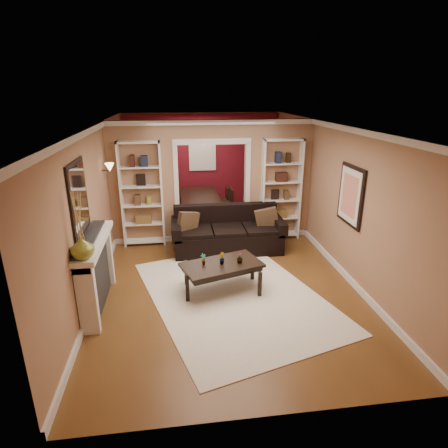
{
  "coord_description": "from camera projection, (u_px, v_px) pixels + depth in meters",
  "views": [
    {
      "loc": [
        -0.83,
        -6.98,
        3.28
      ],
      "look_at": [
        0.0,
        -0.8,
        1.05
      ],
      "focal_mm": 30.0,
      "sensor_mm": 36.0,
      "label": 1
    }
  ],
  "objects": [
    {
      "name": "chandelier",
      "position": [
        206.0,
        143.0,
        9.56
      ],
      "size": [
        0.5,
        0.5,
        0.3
      ],
      "primitive_type": "cube",
      "color": "#362718",
      "rests_on": "ceiling"
    },
    {
      "name": "red_back_panel",
      "position": [
        202.0,
        161.0,
        10.98
      ],
      "size": [
        4.44,
        0.04,
        2.64
      ],
      "primitive_type": "cube",
      "color": "maroon",
      "rests_on": "floor"
    },
    {
      "name": "vase",
      "position": [
        82.0,
        247.0,
        4.96
      ],
      "size": [
        0.39,
        0.39,
        0.32
      ],
      "primitive_type": "imported",
      "rotation": [
        0.0,
        0.0,
        0.29
      ],
      "color": "olive",
      "rests_on": "fireplace"
    },
    {
      "name": "dining_chair_sw",
      "position": [
        180.0,
        201.0,
        10.35
      ],
      "size": [
        0.52,
        0.52,
        0.8
      ],
      "primitive_type": "cube",
      "rotation": [
        0.0,
        0.0,
        1.96
      ],
      "color": "black",
      "rests_on": "floor"
    },
    {
      "name": "coffee_table",
      "position": [
        222.0,
        277.0,
        6.45
      ],
      "size": [
        1.49,
        1.1,
        0.5
      ],
      "primitive_type": "cube",
      "rotation": [
        0.0,
        0.0,
        0.32
      ],
      "color": "black",
      "rests_on": "floor"
    },
    {
      "name": "wall_sconce",
      "position": [
        107.0,
        169.0,
        7.35
      ],
      "size": [
        0.18,
        0.18,
        0.22
      ],
      "primitive_type": "cube",
      "color": "#FFE0A5",
      "rests_on": "wall_left"
    },
    {
      "name": "sofa",
      "position": [
        228.0,
        230.0,
        8.02
      ],
      "size": [
        2.38,
        1.03,
        0.93
      ],
      "primitive_type": "cube",
      "color": "black",
      "rests_on": "floor"
    },
    {
      "name": "dining_chair_nw",
      "position": [
        181.0,
        205.0,
        9.77
      ],
      "size": [
        0.6,
        0.6,
        0.92
      ],
      "primitive_type": "cube",
      "rotation": [
        0.0,
        0.0,
        1.99
      ],
      "color": "black",
      "rests_on": "floor"
    },
    {
      "name": "plant_right",
      "position": [
        240.0,
        258.0,
        6.37
      ],
      "size": [
        0.12,
        0.12,
        0.19
      ],
      "primitive_type": "imported",
      "rotation": [
        0.0,
        0.0,
        4.58
      ],
      "color": "#336626",
      "rests_on": "coffee_table"
    },
    {
      "name": "wall_left",
      "position": [
        99.0,
        200.0,
        6.99
      ],
      "size": [
        0.0,
        8.0,
        8.0
      ],
      "primitive_type": "plane",
      "rotation": [
        1.57,
        0.0,
        1.57
      ],
      "color": "#A37656",
      "rests_on": "ground"
    },
    {
      "name": "wall_back",
      "position": [
        202.0,
        160.0,
        11.0
      ],
      "size": [
        8.0,
        0.0,
        8.0
      ],
      "primitive_type": "plane",
      "rotation": [
        1.57,
        0.0,
        0.0
      ],
      "color": "#A37656",
      "rests_on": "ground"
    },
    {
      "name": "dining_chair_ne",
      "position": [
        223.0,
        204.0,
        9.91
      ],
      "size": [
        0.56,
        0.56,
        0.88
      ],
      "primitive_type": "cube",
      "rotation": [
        0.0,
        0.0,
        -1.93
      ],
      "color": "black",
      "rests_on": "floor"
    },
    {
      "name": "framed_art",
      "position": [
        350.0,
        196.0,
        6.55
      ],
      "size": [
        0.04,
        0.85,
        1.05
      ],
      "primitive_type": "cube",
      "color": "black",
      "rests_on": "wall_right"
    },
    {
      "name": "plant_center",
      "position": [
        222.0,
        258.0,
        6.33
      ],
      "size": [
        0.11,
        0.13,
        0.2
      ],
      "primitive_type": "imported",
      "rotation": [
        0.0,
        0.0,
        1.83
      ],
      "color": "#336626",
      "rests_on": "coffee_table"
    },
    {
      "name": "floor",
      "position": [
        219.0,
        259.0,
        7.72
      ],
      "size": [
        8.0,
        8.0,
        0.0
      ],
      "primitive_type": "plane",
      "color": "brown",
      "rests_on": "ground"
    },
    {
      "name": "bookshelf_left",
      "position": [
        142.0,
        195.0,
        8.1
      ],
      "size": [
        0.9,
        0.3,
        2.3
      ],
      "primitive_type": "cube",
      "color": "white",
      "rests_on": "floor"
    },
    {
      "name": "partition_wall",
      "position": [
        212.0,
        182.0,
        8.39
      ],
      "size": [
        4.5,
        0.15,
        2.7
      ],
      "primitive_type": "cube",
      "color": "#A37656",
      "rests_on": "floor"
    },
    {
      "name": "pillow_right",
      "position": [
        267.0,
        219.0,
        8.03
      ],
      "size": [
        0.48,
        0.18,
        0.47
      ],
      "primitive_type": "cube",
      "rotation": [
        0.0,
        0.0,
        -0.1
      ],
      "color": "brown",
      "rests_on": "sofa"
    },
    {
      "name": "plant_left",
      "position": [
        203.0,
        259.0,
        6.29
      ],
      "size": [
        0.13,
        0.12,
        0.2
      ],
      "primitive_type": "imported",
      "rotation": [
        0.0,
        0.0,
        0.67
      ],
      "color": "#336626",
      "rests_on": "coffee_table"
    },
    {
      "name": "dining_chair_se",
      "position": [
        220.0,
        200.0,
        10.49
      ],
      "size": [
        0.44,
        0.44,
        0.77
      ],
      "primitive_type": "cube",
      "rotation": [
        0.0,
        0.0,
        -1.4
      ],
      "color": "black",
      "rests_on": "floor"
    },
    {
      "name": "pillow_left",
      "position": [
        188.0,
        222.0,
        7.82
      ],
      "size": [
        0.46,
        0.35,
        0.46
      ],
      "primitive_type": "cube",
      "rotation": [
        0.0,
        0.0,
        0.54
      ],
      "color": "brown",
      "rests_on": "sofa"
    },
    {
      "name": "wall_right",
      "position": [
        329.0,
        192.0,
        7.55
      ],
      "size": [
        0.0,
        8.0,
        8.0
      ],
      "primitive_type": "plane",
      "rotation": [
        1.57,
        0.0,
        -1.57
      ],
      "color": "#A37656",
      "rests_on": "ground"
    },
    {
      "name": "mirror",
      "position": [
        79.0,
        199.0,
        5.44
      ],
      "size": [
        0.03,
        0.95,
        1.1
      ],
      "primitive_type": "cube",
      "color": "silver",
      "rests_on": "wall_left"
    },
    {
      "name": "wall_front",
      "position": [
        269.0,
        307.0,
        3.54
      ],
      "size": [
        8.0,
        0.0,
        8.0
      ],
      "primitive_type": "plane",
      "rotation": [
        -1.57,
        0.0,
        0.0
      ],
      "color": "#A37656",
      "rests_on": "ground"
    },
    {
      "name": "ceiling",
      "position": [
        218.0,
        124.0,
        6.81
      ],
      "size": [
        8.0,
        8.0,
        0.0
      ],
      "primitive_type": "plane",
      "rotation": [
        3.14,
        0.0,
        0.0
      ],
      "color": "white",
      "rests_on": "ground"
    },
    {
      "name": "dining_window",
      "position": [
        202.0,
        154.0,
        10.87
      ],
      "size": [
        0.78,
        0.03,
        0.98
      ],
      "primitive_type": "cube",
      "color": "#8CA5CC",
      "rests_on": "wall_back"
    },
    {
      "name": "fireplace",
      "position": [
        98.0,
        273.0,
        5.87
      ],
      "size": [
        0.32,
        1.7,
        1.16
      ],
      "primitive_type": "cube",
      "color": "white",
      "rests_on": "floor"
    },
    {
      "name": "bookshelf_right",
      "position": [
        281.0,
        190.0,
        8.49
      ],
      "size": [
        0.9,
        0.3,
        2.3
      ],
      "primitive_type": "cube",
      "color": "white",
      "rests_on": "floor"
    },
    {
      "name": "area_rug",
      "position": [
        234.0,
        295.0,
        6.36
      ],
      "size": [
        3.55,
        4.26,
        0.01
      ],
      "primitive_type": "cube",
      "rotation": [
        0.0,
        0.0,
        0.29
      ],
      "color": "white",
      "rests_on": "floor"
    },
    {
      "name": "dining_table",
      "position": [
        201.0,
        206.0,
        10.17
      ],
      "size": [
        1.82,
        1.01,
        0.64
      ],
      "primitive_type": "imported",
      "rotation": [
        0.0,
        0.0,
        1.57
      ],
      "color": "black",
      "rests_on": "floor"
    }
  ]
}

